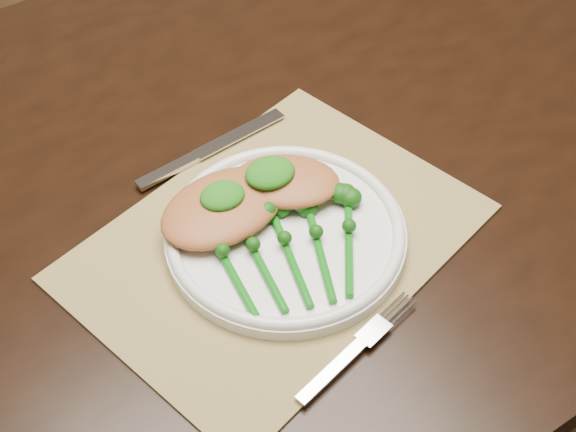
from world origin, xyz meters
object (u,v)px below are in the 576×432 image
dinner_plate (286,233)px  chicken_fillet_left (223,207)px  broccolini_bundle (290,257)px  dining_table (278,319)px  placemat (276,241)px

dinner_plate → chicken_fillet_left: 0.07m
chicken_fillet_left → broccolini_bundle: 0.09m
dining_table → broccolini_bundle: (-0.08, -0.18, 0.40)m
dining_table → placemat: size_ratio=4.09×
dining_table → chicken_fillet_left: (-0.11, -0.10, 0.41)m
chicken_fillet_left → dining_table: bearing=29.6°
broccolini_bundle → placemat: bearing=97.1°
placemat → chicken_fillet_left: bearing=111.4°
dinner_plate → broccolini_bundle: 0.04m
dining_table → dinner_plate: bearing=-119.0°
placemat → chicken_fillet_left: (-0.04, 0.04, 0.03)m
placemat → broccolini_bundle: 0.05m
dining_table → dinner_plate: dinner_plate is taller
chicken_fillet_left → broccolini_bundle: size_ratio=0.74×
broccolini_bundle → dinner_plate: bearing=82.7°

